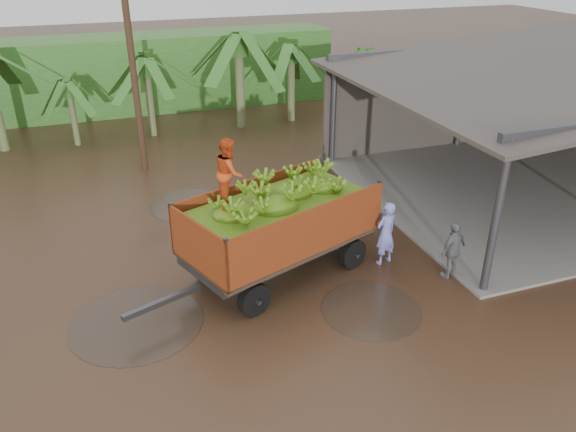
% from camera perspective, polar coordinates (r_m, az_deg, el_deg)
% --- Properties ---
extents(ground, '(100.00, 100.00, 0.00)m').
position_cam_1_polar(ground, '(15.56, -5.15, -4.04)').
color(ground, black).
rests_on(ground, ground).
extents(packing_shed, '(12.78, 10.80, 4.76)m').
position_cam_1_polar(packing_shed, '(21.69, 25.21, 9.68)').
color(packing_shed, gray).
rests_on(packing_shed, ground).
extents(hedge_north, '(22.00, 3.00, 3.60)m').
position_cam_1_polar(hedge_north, '(29.69, -17.39, 13.54)').
color(hedge_north, '#2D661E').
rests_on(hedge_north, ground).
extents(banana_trailer, '(6.79, 3.92, 3.88)m').
position_cam_1_polar(banana_trailer, '(14.04, -0.92, -0.62)').
color(banana_trailer, '#BC471A').
rests_on(banana_trailer, ground).
extents(man_blue, '(0.74, 0.59, 1.78)m').
position_cam_1_polar(man_blue, '(14.99, 9.90, -1.71)').
color(man_blue, '#7B81E1').
rests_on(man_blue, ground).
extents(man_grey, '(0.98, 0.66, 1.55)m').
position_cam_1_polar(man_grey, '(14.83, 16.41, -3.30)').
color(man_grey, slate).
rests_on(man_grey, ground).
extents(utility_pole, '(1.20, 0.24, 7.28)m').
position_cam_1_polar(utility_pole, '(20.97, -15.45, 14.10)').
color(utility_pole, '#47301E').
rests_on(utility_pole, ground).
extents(banana_plants, '(24.79, 20.64, 4.34)m').
position_cam_1_polar(banana_plants, '(21.04, -23.53, 7.67)').
color(banana_plants, '#2D661E').
rests_on(banana_plants, ground).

